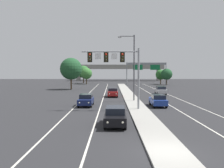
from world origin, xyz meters
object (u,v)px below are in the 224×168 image
(car_receding_silver, at_px, (161,90))
(tree_far_right_c, at_px, (161,75))
(overhead_signal_mast, at_px, (119,64))
(car_oncoming_black, at_px, (115,116))
(car_receding_blue, at_px, (158,100))
(tree_far_left_b, at_px, (87,74))
(tree_far_left_c, at_px, (83,72))
(car_oncoming_red, at_px, (113,92))
(tree_far_right_b, at_px, (167,74))
(highway_sign_gantry, at_px, (147,66))
(tree_far_left_a, at_px, (71,69))
(car_oncoming_navy, at_px, (86,100))
(street_lamp_median, at_px, (133,64))

(car_receding_silver, relative_size, tree_far_right_c, 0.86)
(overhead_signal_mast, relative_size, car_oncoming_black, 1.60)
(car_receding_blue, distance_m, tree_far_left_b, 57.08)
(car_receding_silver, bearing_deg, tree_far_left_c, 115.40)
(car_receding_blue, bearing_deg, tree_far_right_c, 78.43)
(car_oncoming_red, bearing_deg, overhead_signal_mast, -87.59)
(tree_far_left_c, bearing_deg, tree_far_right_b, -19.94)
(car_oncoming_black, distance_m, highway_sign_gantry, 61.64)
(highway_sign_gantry, distance_m, tree_far_right_c, 8.52)
(car_receding_silver, distance_m, highway_sign_gantry, 32.60)
(car_oncoming_black, height_order, car_oncoming_red, same)
(car_receding_blue, distance_m, car_receding_silver, 17.39)
(overhead_signal_mast, bearing_deg, tree_far_left_a, 108.69)
(car_receding_blue, height_order, tree_far_right_b, tree_far_right_b)
(car_receding_silver, height_order, tree_far_right_b, tree_far_right_b)
(tree_far_right_c, bearing_deg, tree_far_left_c, 168.45)
(car_oncoming_red, relative_size, car_receding_blue, 1.00)
(car_receding_blue, bearing_deg, car_oncoming_black, -117.06)
(tree_far_right_c, bearing_deg, car_receding_blue, -101.57)
(car_oncoming_navy, relative_size, car_receding_blue, 1.00)
(street_lamp_median, bearing_deg, tree_far_left_c, 104.26)
(street_lamp_median, height_order, car_oncoming_red, street_lamp_median)
(car_oncoming_navy, distance_m, tree_far_left_c, 60.48)
(overhead_signal_mast, bearing_deg, highway_sign_gantry, 78.48)
(overhead_signal_mast, height_order, tree_far_left_c, overhead_signal_mast)
(car_receding_silver, bearing_deg, street_lamp_median, -119.92)
(car_oncoming_navy, height_order, highway_sign_gantry, highway_sign_gantry)
(car_receding_blue, height_order, tree_far_left_c, tree_far_left_c)
(tree_far_right_b, bearing_deg, car_oncoming_red, -115.72)
(car_oncoming_red, height_order, tree_far_left_c, tree_far_left_c)
(overhead_signal_mast, height_order, tree_far_left_b, overhead_signal_mast)
(highway_sign_gantry, xyz_separation_m, tree_far_left_c, (-22.19, 11.27, -1.79))
(car_receding_blue, xyz_separation_m, tree_far_left_a, (-16.38, 29.76, 4.40))
(car_receding_blue, distance_m, tree_far_right_b, 51.37)
(overhead_signal_mast, distance_m, tree_far_right_c, 60.00)
(car_oncoming_red, relative_size, tree_far_left_a, 0.56)
(car_oncoming_navy, bearing_deg, overhead_signal_mast, -39.26)
(car_oncoming_red, distance_m, car_receding_blue, 13.55)
(tree_far_left_c, bearing_deg, car_oncoming_black, -81.20)
(tree_far_left_b, bearing_deg, car_oncoming_black, -81.96)
(tree_far_left_a, bearing_deg, tree_far_left_c, 90.90)
(tree_far_left_a, relative_size, tree_far_right_c, 1.53)
(overhead_signal_mast, distance_m, car_receding_blue, 7.67)
(car_oncoming_navy, xyz_separation_m, tree_far_right_b, (21.72, 49.39, 2.77))
(street_lamp_median, height_order, car_receding_silver, street_lamp_median)
(street_lamp_median, relative_size, car_oncoming_black, 2.22)
(tree_far_left_b, bearing_deg, tree_far_right_b, -10.66)
(overhead_signal_mast, xyz_separation_m, tree_far_left_b, (-9.84, 57.99, -1.70))
(car_oncoming_navy, bearing_deg, tree_far_left_a, 103.17)
(highway_sign_gantry, relative_size, tree_far_left_c, 1.98)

